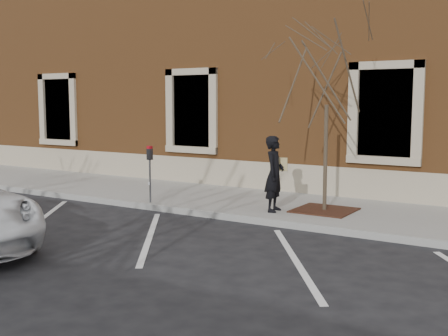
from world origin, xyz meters
The scene contains 9 objects.
ground centered at (0.00, 0.00, 0.00)m, with size 120.00×120.00×0.00m, color #28282B.
sidewalk_near centered at (0.00, 1.75, 0.07)m, with size 40.00×3.50×0.15m, color gray.
curb_near centered at (0.00, -0.05, 0.07)m, with size 40.00×0.12×0.15m, color #9E9E99.
parking_stripes centered at (0.00, -2.20, 0.00)m, with size 28.00×4.40×0.01m, color silver, non-canonical shape.
building_civic centered at (0.00, 7.74, 4.00)m, with size 40.00×8.62×8.00m.
man centered at (1.28, 0.76, 1.03)m, with size 0.64×0.42×1.76m, color black.
parking_meter centered at (-1.90, 0.12, 1.15)m, with size 0.13×0.10×1.43m.
tree_grate centered at (2.25, 1.43, 0.17)m, with size 1.32×1.32×0.03m, color #411D14.
sapling centered at (2.25, 1.43, 3.29)m, with size 2.69×2.69×4.49m.
Camera 1 is at (7.14, -10.74, 2.70)m, focal length 45.00 mm.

